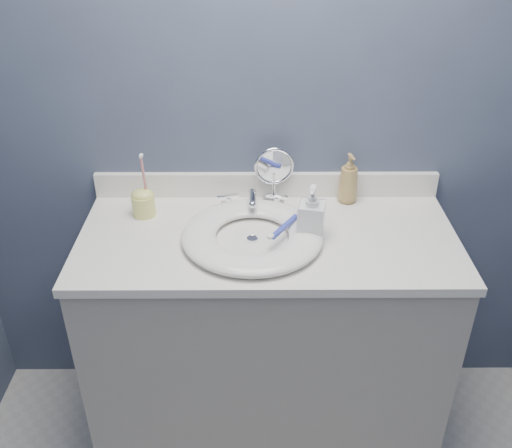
{
  "coord_description": "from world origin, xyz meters",
  "views": [
    {
      "loc": [
        -0.05,
        -0.57,
        1.87
      ],
      "look_at": [
        -0.04,
        0.94,
        0.94
      ],
      "focal_mm": 40.0,
      "sensor_mm": 36.0,
      "label": 1
    }
  ],
  "objects_px": {
    "toothbrush_holder": "(143,201)",
    "makeup_mirror": "(274,172)",
    "soap_bottle_amber": "(349,178)",
    "soap_bottle_clear": "(312,213)"
  },
  "relations": [
    {
      "from": "soap_bottle_amber",
      "to": "soap_bottle_clear",
      "type": "distance_m",
      "value": 0.28
    },
    {
      "from": "soap_bottle_amber",
      "to": "toothbrush_holder",
      "type": "bearing_deg",
      "value": 175.6
    },
    {
      "from": "makeup_mirror",
      "to": "toothbrush_holder",
      "type": "distance_m",
      "value": 0.46
    },
    {
      "from": "soap_bottle_amber",
      "to": "toothbrush_holder",
      "type": "xyz_separation_m",
      "value": [
        -0.7,
        -0.09,
        -0.04
      ]
    },
    {
      "from": "soap_bottle_amber",
      "to": "makeup_mirror",
      "type": "bearing_deg",
      "value": 167.12
    },
    {
      "from": "soap_bottle_amber",
      "to": "toothbrush_holder",
      "type": "height_order",
      "value": "toothbrush_holder"
    },
    {
      "from": "soap_bottle_clear",
      "to": "toothbrush_holder",
      "type": "relative_size",
      "value": 0.8
    },
    {
      "from": "soap_bottle_clear",
      "to": "toothbrush_holder",
      "type": "distance_m",
      "value": 0.57
    },
    {
      "from": "makeup_mirror",
      "to": "soap_bottle_amber",
      "type": "bearing_deg",
      "value": -7.13
    },
    {
      "from": "toothbrush_holder",
      "to": "makeup_mirror",
      "type": "bearing_deg",
      "value": 12.29
    }
  ]
}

